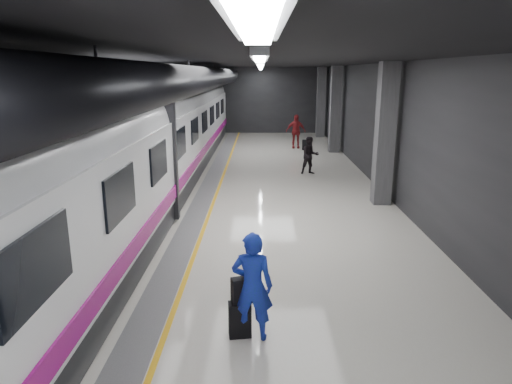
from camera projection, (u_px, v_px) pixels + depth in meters
ground at (239, 222)px, 13.14m from camera, size 40.00×40.00×0.00m
platform_hall at (230, 95)px, 13.17m from camera, size 10.02×40.02×4.51m
train at (122, 151)px, 12.65m from camera, size 3.05×38.00×4.05m
traveler_main at (252, 286)px, 7.20m from camera, size 0.70×0.49×1.81m
suitcase_main at (240, 319)px, 7.39m from camera, size 0.39×0.28×0.59m
shoulder_bag at (241, 290)px, 7.29m from camera, size 0.36×0.27×0.42m
traveler_far_a at (310, 156)px, 19.12m from camera, size 0.87×0.74×1.57m
traveler_far_b at (296, 131)px, 25.71m from camera, size 1.11×0.46×1.89m
suitcase_far at (306, 145)px, 25.20m from camera, size 0.43×0.33×0.56m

